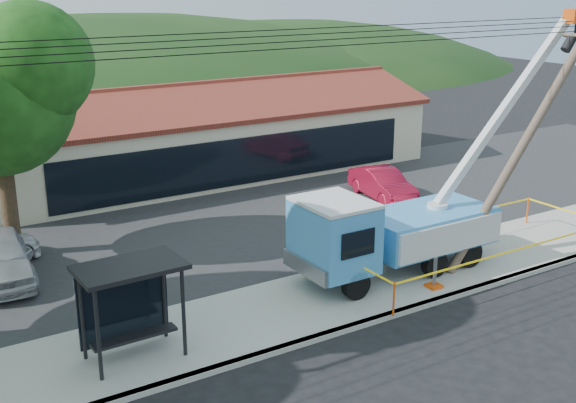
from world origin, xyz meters
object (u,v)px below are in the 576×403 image
(bus_shelter, at_px, (129,288))
(car_red, at_px, (382,200))
(leaning_pole, at_px, (531,130))
(car_silver, at_px, (3,282))
(utility_truck, at_px, (393,228))

(bus_shelter, xyz_separation_m, car_red, (14.49, 7.47, -2.04))
(leaning_pole, bearing_deg, bus_shelter, 178.28)
(car_red, bearing_deg, car_silver, -168.98)
(utility_truck, distance_m, car_red, 8.73)
(car_silver, bearing_deg, bus_shelter, -69.26)
(leaning_pole, height_order, bus_shelter, leaning_pole)
(leaning_pole, relative_size, bus_shelter, 3.09)
(utility_truck, height_order, leaning_pole, utility_truck)
(leaning_pole, relative_size, car_silver, 1.76)
(bus_shelter, relative_size, car_red, 0.66)
(car_silver, relative_size, car_red, 1.15)
(car_red, bearing_deg, bus_shelter, -143.26)
(car_silver, bearing_deg, leaning_pole, -18.83)
(leaning_pole, bearing_deg, car_silver, 155.26)
(utility_truck, relative_size, leaning_pole, 1.40)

